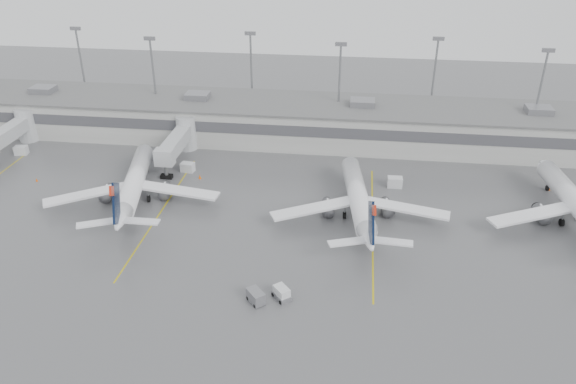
# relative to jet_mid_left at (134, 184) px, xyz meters

# --- Properties ---
(ground) EXTENTS (260.00, 260.00, 0.00)m
(ground) POSITION_rel_jet_mid_left_xyz_m (23.00, -26.87, -3.30)
(ground) COLOR #4E4E50
(ground) RESTS_ON ground
(terminal) EXTENTS (152.00, 17.00, 9.45)m
(terminal) POSITION_rel_jet_mid_left_xyz_m (22.99, 31.11, 0.87)
(terminal) COLOR #A3A39E
(terminal) RESTS_ON ground
(light_masts) EXTENTS (142.40, 8.00, 20.60)m
(light_masts) POSITION_rel_jet_mid_left_xyz_m (23.00, 36.88, 8.72)
(light_masts) COLOR gray
(light_masts) RESTS_ON ground
(jet_bridge_left) EXTENTS (4.00, 17.20, 7.00)m
(jet_bridge_left) POSITION_rel_jet_mid_left_xyz_m (-32.50, 18.85, 0.57)
(jet_bridge_left) COLOR #ABADB0
(jet_bridge_left) RESTS_ON ground
(jet_bridge_right) EXTENTS (4.00, 17.20, 7.00)m
(jet_bridge_right) POSITION_rel_jet_mid_left_xyz_m (2.50, 18.85, 0.57)
(jet_bridge_right) COLOR #ABADB0
(jet_bridge_right) RESTS_ON ground
(stand_markings) EXTENTS (105.25, 40.00, 0.01)m
(stand_markings) POSITION_rel_jet_mid_left_xyz_m (23.00, -2.87, -3.30)
(stand_markings) COLOR #C3AF0B
(stand_markings) RESTS_ON ground
(jet_mid_left) EXTENTS (28.65, 32.46, 10.63)m
(jet_mid_left) POSITION_rel_jet_mid_left_xyz_m (0.00, 0.00, 0.00)
(jet_mid_left) COLOR white
(jet_mid_left) RESTS_ON ground
(jet_mid_right) EXTENTS (28.59, 32.24, 10.46)m
(jet_mid_right) POSITION_rel_jet_mid_left_xyz_m (38.08, -0.58, -0.05)
(jet_mid_right) COLOR white
(jet_mid_right) RESTS_ON ground
(baggage_tug) EXTENTS (2.93, 3.06, 1.70)m
(baggage_tug) POSITION_rel_jet_mid_left_xyz_m (28.60, -23.08, -2.64)
(baggage_tug) COLOR silver
(baggage_tug) RESTS_ON ground
(baggage_cart) EXTENTS (2.87, 3.02, 1.71)m
(baggage_cart) POSITION_rel_jet_mid_left_xyz_m (25.40, -24.28, -2.41)
(baggage_cart) COLOR slate
(baggage_cart) RESTS_ON ground
(gse_uld_a) EXTENTS (2.67, 1.97, 1.74)m
(gse_uld_a) POSITION_rel_jet_mid_left_xyz_m (-30.26, 15.97, -2.43)
(gse_uld_a) COLOR silver
(gse_uld_a) RESTS_ON ground
(gse_uld_b) EXTENTS (2.69, 1.99, 1.75)m
(gse_uld_b) POSITION_rel_jet_mid_left_xyz_m (5.60, 12.46, -2.43)
(gse_uld_b) COLOR silver
(gse_uld_b) RESTS_ON ground
(gse_uld_c) EXTENTS (2.66, 1.79, 1.87)m
(gse_uld_c) POSITION_rel_jet_mid_left_xyz_m (44.50, 10.97, -2.37)
(gse_uld_c) COLOR silver
(gse_uld_c) RESTS_ON ground
(gse_loader) EXTENTS (2.33, 3.22, 1.83)m
(gse_loader) POSITION_rel_jet_mid_left_xyz_m (-2.30, 17.62, -2.39)
(gse_loader) COLOR slate
(gse_loader) RESTS_ON ground
(cone_a) EXTENTS (0.40, 0.40, 0.63)m
(cone_a) POSITION_rel_jet_mid_left_xyz_m (-20.87, 4.81, -2.99)
(cone_a) COLOR #FB5B05
(cone_a) RESTS_ON ground
(cone_b) EXTENTS (0.51, 0.51, 0.80)m
(cone_b) POSITION_rel_jet_mid_left_xyz_m (8.68, 9.72, -2.90)
(cone_b) COLOR #FB5B05
(cone_b) RESTS_ON ground
(cone_c) EXTENTS (0.47, 0.47, 0.74)m
(cone_c) POSITION_rel_jet_mid_left_xyz_m (38.56, 8.84, -2.93)
(cone_c) COLOR #FB5B05
(cone_c) RESTS_ON ground
(cone_d) EXTENTS (0.47, 0.47, 0.75)m
(cone_d) POSITION_rel_jet_mid_left_xyz_m (71.85, 13.16, -2.93)
(cone_d) COLOR #FB5B05
(cone_d) RESTS_ON ground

